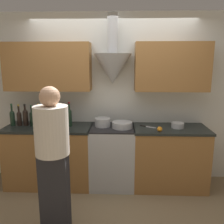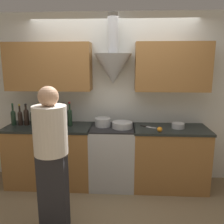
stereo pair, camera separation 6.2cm
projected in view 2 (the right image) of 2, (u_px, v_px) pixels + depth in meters
name	position (u px, v px, depth m)	size (l,w,h in m)	color
ground_plane	(111.00, 195.00, 3.39)	(12.00, 12.00, 0.00)	#847051
wall_back	(111.00, 88.00, 3.67)	(8.40, 0.55, 2.60)	silver
counter_left	(51.00, 155.00, 3.67)	(1.29, 0.62, 0.92)	#9E6B38
counter_right	(169.00, 157.00, 3.57)	(1.09, 0.62, 0.92)	#9E6B38
stove_range	(112.00, 156.00, 3.62)	(0.65, 0.60, 0.92)	#B7BABC
wine_bottle_0	(13.00, 117.00, 3.61)	(0.07, 0.07, 0.34)	black
wine_bottle_1	(20.00, 117.00, 3.61)	(0.07, 0.07, 0.32)	black
wine_bottle_2	(26.00, 116.00, 3.60)	(0.08, 0.08, 0.33)	black
wine_bottle_3	(33.00, 117.00, 3.57)	(0.07, 0.07, 0.32)	black
wine_bottle_4	(39.00, 116.00, 3.59)	(0.07, 0.07, 0.34)	black
wine_bottle_5	(45.00, 117.00, 3.56)	(0.07, 0.07, 0.34)	black
wine_bottle_6	(51.00, 117.00, 3.58)	(0.07, 0.07, 0.35)	black
wine_bottle_7	(57.00, 116.00, 3.58)	(0.08, 0.08, 0.34)	black
wine_bottle_8	(64.00, 117.00, 3.57)	(0.07, 0.07, 0.35)	black
wine_bottle_9	(70.00, 116.00, 3.56)	(0.07, 0.07, 0.36)	black
stock_pot	(103.00, 122.00, 3.55)	(0.23, 0.23, 0.13)	#B7BABC
mixing_bowl	(122.00, 125.00, 3.47)	(0.29, 0.29, 0.09)	#B7BABC
orange_fruit	(160.00, 129.00, 3.27)	(0.07, 0.07, 0.07)	orange
saucepan	(178.00, 126.00, 3.45)	(0.18, 0.18, 0.08)	#B7BABC
chefs_knife	(148.00, 127.00, 3.51)	(0.23, 0.16, 0.01)	silver
person_foreground_left	(52.00, 155.00, 2.53)	(0.36, 0.36, 1.64)	#28282D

